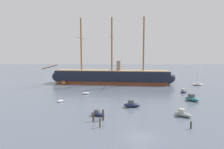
% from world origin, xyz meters
% --- Properties ---
extents(ground_plane, '(400.00, 400.00, 0.00)m').
position_xyz_m(ground_plane, '(0.00, 0.00, 0.00)').
color(ground_plane, slate).
extents(tall_ship, '(58.93, 14.45, 28.35)m').
position_xyz_m(tall_ship, '(-5.61, 57.55, 3.09)').
color(tall_ship, brown).
rests_on(tall_ship, ground).
extents(motorboat_foreground_left, '(3.48, 2.36, 1.35)m').
position_xyz_m(motorboat_foreground_left, '(-7.96, 11.31, 0.47)').
color(motorboat_foreground_left, '#1E284C').
rests_on(motorboat_foreground_left, ground).
extents(motorboat_foreground_right, '(3.88, 3.80, 1.61)m').
position_xyz_m(motorboat_foreground_right, '(10.44, 11.19, 0.57)').
color(motorboat_foreground_right, gray).
rests_on(motorboat_foreground_right, ground).
extents(motorboat_near_centre, '(4.41, 2.10, 1.80)m').
position_xyz_m(motorboat_near_centre, '(0.04, 18.75, 0.63)').
color(motorboat_near_centre, '#1E284C').
rests_on(motorboat_near_centre, ground).
extents(dinghy_mid_left, '(1.80, 2.33, 0.51)m').
position_xyz_m(dinghy_mid_left, '(-19.41, 23.90, 0.26)').
color(dinghy_mid_left, silver).
rests_on(dinghy_mid_left, ground).
extents(motorboat_mid_right, '(4.01, 4.92, 1.93)m').
position_xyz_m(motorboat_mid_right, '(17.65, 25.69, 0.68)').
color(motorboat_mid_right, '#236670').
rests_on(motorboat_mid_right, ground).
extents(dinghy_alongside_bow, '(2.74, 1.79, 0.60)m').
position_xyz_m(dinghy_alongside_bow, '(-13.79, 34.48, 0.30)').
color(dinghy_alongside_bow, silver).
rests_on(dinghy_alongside_bow, ground).
extents(motorboat_alongside_stern, '(3.38, 3.31, 1.40)m').
position_xyz_m(motorboat_alongside_stern, '(19.13, 37.50, 0.49)').
color(motorboat_alongside_stern, '#1E284C').
rests_on(motorboat_alongside_stern, ground).
extents(motorboat_far_left, '(3.60, 4.56, 1.78)m').
position_xyz_m(motorboat_far_left, '(-26.20, 55.34, 0.63)').
color(motorboat_far_left, orange).
rests_on(motorboat_far_left, ground).
extents(sailboat_far_right, '(4.76, 1.95, 6.02)m').
position_xyz_m(sailboat_far_right, '(29.68, 52.82, 0.51)').
color(sailboat_far_right, silver).
rests_on(sailboat_far_right, ground).
extents(sailboat_distant_centre, '(4.04, 2.10, 5.04)m').
position_xyz_m(sailboat_distant_centre, '(3.59, 65.15, 0.42)').
color(sailboat_distant_centre, '#1E284C').
rests_on(sailboat_distant_centre, ground).
extents(mooring_piling_nearest, '(0.26, 0.26, 1.79)m').
position_xyz_m(mooring_piling_nearest, '(-6.95, 4.47, 0.89)').
color(mooring_piling_nearest, '#423323').
rests_on(mooring_piling_nearest, ground).
extents(mooring_piling_left_pair, '(0.39, 0.39, 1.54)m').
position_xyz_m(mooring_piling_left_pair, '(-8.52, 7.80, 0.77)').
color(mooring_piling_left_pair, '#4C3D2D').
rests_on(mooring_piling_left_pair, ground).
extents(mooring_piling_right_pair, '(0.28, 0.28, 1.34)m').
position_xyz_m(mooring_piling_right_pair, '(9.59, 3.96, 0.67)').
color(mooring_piling_right_pair, '#382B1E').
rests_on(mooring_piling_right_pair, ground).
extents(mooring_piling_midwater, '(0.37, 0.37, 2.19)m').
position_xyz_m(mooring_piling_midwater, '(-6.60, 8.44, 1.10)').
color(mooring_piling_midwater, '#423323').
rests_on(mooring_piling_midwater, ground).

